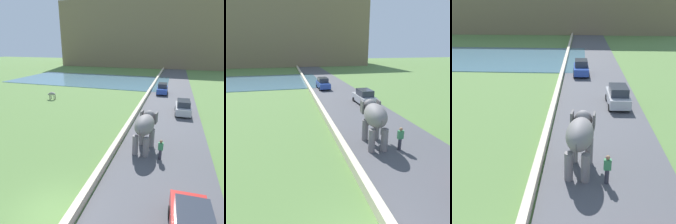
% 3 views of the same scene
% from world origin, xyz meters
% --- Properties ---
extents(road_surface, '(7.00, 120.00, 0.06)m').
position_xyz_m(road_surface, '(5.00, 20.00, 0.03)').
color(road_surface, '#4C4C51').
rests_on(road_surface, ground).
extents(barrier_wall, '(0.40, 110.00, 0.57)m').
position_xyz_m(barrier_wall, '(1.20, 18.00, 0.29)').
color(barrier_wall, beige).
rests_on(barrier_wall, ground).
extents(lake, '(36.00, 18.00, 0.08)m').
position_xyz_m(lake, '(-14.00, 38.03, 0.04)').
color(lake, slate).
rests_on(lake, ground).
extents(elephant, '(1.71, 3.54, 2.99)m').
position_xyz_m(elephant, '(3.45, 8.03, 2.04)').
color(elephant, slate).
rests_on(elephant, ground).
extents(person_beside_elephant, '(0.36, 0.22, 1.63)m').
position_xyz_m(person_beside_elephant, '(4.80, 6.79, 0.87)').
color(person_beside_elephant, '#33333D').
rests_on(person_beside_elephant, ground).
extents(car_silver, '(1.85, 4.03, 1.80)m').
position_xyz_m(car_silver, '(6.58, 18.08, 0.90)').
color(car_silver, '#B7B7BC').
rests_on(car_silver, ground).
extents(car_blue, '(1.87, 4.04, 1.80)m').
position_xyz_m(car_blue, '(3.42, 28.31, 0.90)').
color(car_blue, '#2D4CA8').
rests_on(car_blue, ground).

